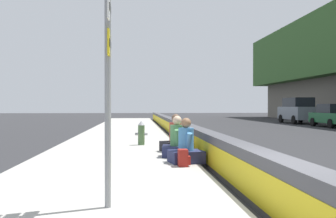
% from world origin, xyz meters
% --- Properties ---
extents(jersey_barrier, '(76.00, 0.45, 0.85)m').
position_xyz_m(jersey_barrier, '(0.00, 0.00, 0.42)').
color(jersey_barrier, '#47474C').
rests_on(jersey_barrier, ground_plane).
extents(route_sign_post, '(0.44, 0.09, 3.60)m').
position_xyz_m(route_sign_post, '(0.59, 2.38, 2.23)').
color(route_sign_post, gray).
rests_on(route_sign_post, sidewalk_strip).
extents(fire_hydrant, '(0.26, 0.46, 0.88)m').
position_xyz_m(fire_hydrant, '(9.33, 1.82, 0.59)').
color(fire_hydrant, '#47663D').
rests_on(fire_hydrant, sidewalk_strip).
extents(seated_person_foreground, '(0.83, 0.92, 1.13)m').
position_xyz_m(seated_person_foreground, '(4.79, 0.75, 0.49)').
color(seated_person_foreground, '#23284C').
rests_on(seated_person_foreground, sidewalk_strip).
extents(seated_person_middle, '(0.79, 0.90, 1.15)m').
position_xyz_m(seated_person_middle, '(5.95, 0.85, 0.50)').
color(seated_person_middle, '#23284C').
rests_on(seated_person_middle, sidewalk_strip).
extents(seated_person_rear, '(0.94, 1.02, 1.17)m').
position_xyz_m(seated_person_rear, '(7.21, 0.76, 0.51)').
color(seated_person_rear, black).
rests_on(seated_person_rear, sidewalk_strip).
extents(backpack, '(0.32, 0.28, 0.40)m').
position_xyz_m(backpack, '(4.21, 0.88, 0.33)').
color(backpack, maroon).
rests_on(backpack, sidewalk_strip).
extents(parked_car_midline, '(4.55, 2.04, 1.71)m').
position_xyz_m(parked_car_midline, '(22.49, -12.35, 0.86)').
color(parked_car_midline, '#145128').
rests_on(parked_car_midline, ground_plane).
extents(parked_car_far, '(4.82, 2.10, 2.28)m').
position_xyz_m(parked_car_far, '(28.54, -12.22, 1.18)').
color(parked_car_far, slate).
rests_on(parked_car_far, ground_plane).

